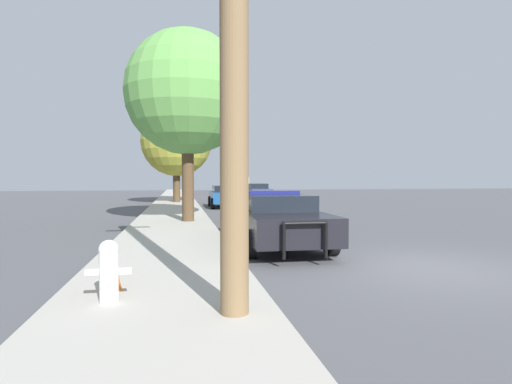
% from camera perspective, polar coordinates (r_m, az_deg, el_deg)
% --- Properties ---
extents(ground_plane, '(110.00, 110.00, 0.00)m').
position_cam_1_polar(ground_plane, '(8.76, 23.32, -9.98)').
color(ground_plane, '#4F4F54').
extents(sidewalk_left, '(3.00, 110.00, 0.13)m').
position_cam_1_polar(sidewalk_left, '(7.28, -12.89, -11.77)').
color(sidewalk_left, '#ADA89E').
rests_on(sidewalk_left, ground_plane).
extents(police_car, '(2.24, 5.37, 1.45)m').
position_cam_1_polar(police_car, '(10.70, 2.87, -3.67)').
color(police_car, black).
rests_on(police_car, ground_plane).
extents(fire_hydrant, '(0.59, 0.26, 0.84)m').
position_cam_1_polar(fire_hydrant, '(5.77, -20.29, -10.29)').
color(fire_hydrant, white).
rests_on(fire_hydrant, sidewalk_left).
extents(utility_pole, '(1.40, 0.35, 7.35)m').
position_cam_1_polar(utility_pole, '(5.29, -3.17, 25.12)').
color(utility_pole, brown).
rests_on(utility_pole, sidewalk_left).
extents(traffic_light, '(3.42, 0.35, 5.63)m').
position_cam_1_polar(traffic_light, '(28.81, -9.12, 6.44)').
color(traffic_light, '#424247').
rests_on(traffic_light, sidewalk_left).
extents(car_background_oncoming, '(2.02, 4.16, 1.35)m').
position_cam_1_polar(car_background_oncoming, '(34.70, 0.21, 0.19)').
color(car_background_oncoming, '#333856').
rests_on(car_background_oncoming, ground_plane).
extents(car_background_midblock, '(2.03, 4.20, 1.35)m').
position_cam_1_polar(car_background_midblock, '(24.71, -4.39, -0.52)').
color(car_background_midblock, navy).
rests_on(car_background_midblock, ground_plane).
extents(box_truck, '(2.54, 7.76, 3.14)m').
position_cam_1_polar(box_truck, '(47.63, -3.27, 1.78)').
color(box_truck, '#B7B7BC').
rests_on(box_truck, ground_plane).
extents(tree_sidewalk_near, '(4.78, 4.78, 7.36)m').
position_cam_1_polar(tree_sidewalk_near, '(16.09, -9.78, 13.73)').
color(tree_sidewalk_near, '#4C3823').
rests_on(tree_sidewalk_near, sidewalk_left).
extents(tree_sidewalk_mid, '(4.94, 4.94, 6.76)m').
position_cam_1_polar(tree_sidewalk_mid, '(28.81, -11.29, 7.12)').
color(tree_sidewalk_mid, '#4C3823').
rests_on(tree_sidewalk_mid, sidewalk_left).
extents(traffic_cone, '(0.29, 0.29, 0.69)m').
position_cam_1_polar(traffic_cone, '(6.33, -19.95, -10.08)').
color(traffic_cone, orange).
rests_on(traffic_cone, sidewalk_left).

